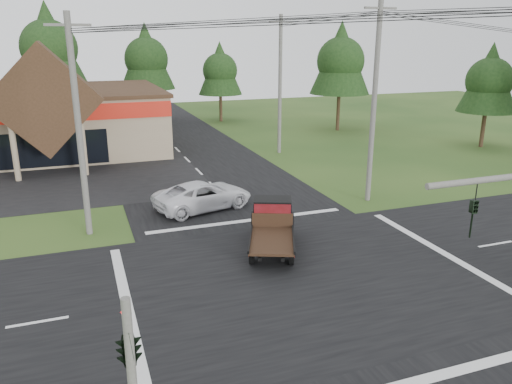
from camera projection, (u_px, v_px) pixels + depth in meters
name	position (u px, v px, depth m)	size (l,w,h in m)	color
ground	(303.00, 277.00, 20.31)	(120.00, 120.00, 0.00)	#234117
road_ns	(303.00, 277.00, 20.31)	(12.00, 120.00, 0.02)	black
road_ew	(303.00, 277.00, 20.31)	(120.00, 12.00, 0.02)	black
traffic_signal_corner	(128.00, 332.00, 10.26)	(0.53, 2.48, 4.40)	#595651
utility_pole_nw	(78.00, 126.00, 23.33)	(2.00, 0.30, 10.50)	#595651
utility_pole_ne	(374.00, 102.00, 28.37)	(2.00, 0.30, 11.50)	#595651
utility_pole_n	(280.00, 84.00, 41.00)	(2.00, 0.30, 11.20)	#595651
tree_row_c	(49.00, 45.00, 51.37)	(7.28, 7.28, 13.13)	#332316
tree_row_d	(146.00, 57.00, 55.91)	(6.16, 6.16, 11.11)	#332316
tree_row_e	(220.00, 69.00, 57.10)	(5.04, 5.04, 9.09)	#332316
tree_side_ne	(341.00, 59.00, 50.96)	(6.16, 6.16, 11.11)	#332316
tree_side_e_near	(490.00, 78.00, 43.16)	(5.04, 5.04, 9.09)	#332316
antique_flatbed_truck	(272.00, 228.00, 22.69)	(1.98, 5.19, 2.17)	#500C0B
white_pickup	(203.00, 195.00, 28.36)	(2.61, 5.66, 1.57)	white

